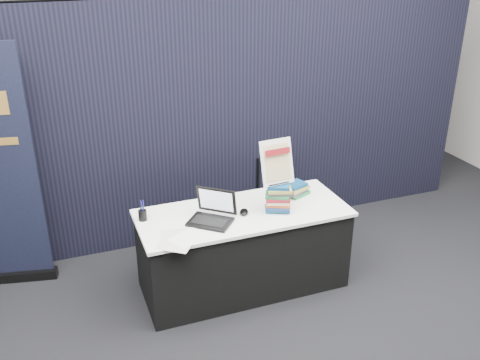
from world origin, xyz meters
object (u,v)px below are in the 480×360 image
at_px(info_sign, 277,163).
at_px(stacking_chair, 278,190).
at_px(display_table, 243,249).
at_px(laptop, 208,214).
at_px(book_stack_tall, 277,198).
at_px(book_stack_short, 296,189).

xyz_separation_m(info_sign, stacking_chair, (0.45, 0.91, -0.72)).
distance_m(display_table, laptop, 0.55).
bearing_deg(info_sign, book_stack_tall, -94.77).
distance_m(laptop, book_stack_tall, 0.61).
xyz_separation_m(book_stack_short, stacking_chair, (0.16, 0.72, -0.35)).
xyz_separation_m(book_stack_tall, book_stack_short, (0.29, 0.22, -0.06)).
bearing_deg(stacking_chair, laptop, -123.63).
distance_m(book_stack_tall, info_sign, 0.31).
distance_m(book_stack_short, info_sign, 0.50).
xyz_separation_m(display_table, book_stack_short, (0.56, 0.14, 0.43)).
xyz_separation_m(laptop, book_stack_short, (0.89, 0.19, -0.00)).
xyz_separation_m(laptop, info_sign, (0.60, -0.00, 0.37)).
distance_m(laptop, stacking_chair, 1.43).
relative_size(laptop, book_stack_short, 1.84).
bearing_deg(book_stack_tall, book_stack_short, 37.40).
height_order(book_stack_tall, stacking_chair, book_stack_tall).
xyz_separation_m(book_stack_short, info_sign, (-0.29, -0.19, 0.37)).
distance_m(display_table, info_sign, 0.85).
bearing_deg(laptop, info_sign, 39.97).
bearing_deg(laptop, display_table, 48.89).
height_order(book_stack_tall, info_sign, info_sign).
bearing_deg(laptop, book_stack_tall, 37.07).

